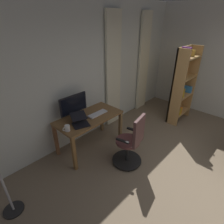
{
  "coord_description": "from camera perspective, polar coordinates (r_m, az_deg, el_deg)",
  "views": [
    {
      "loc": [
        2.54,
        0.06,
        2.47
      ],
      "look_at": [
        0.59,
        -1.78,
        1.05
      ],
      "focal_mm": 28.65,
      "sensor_mm": 36.0,
      "label": 1
    }
  ],
  "objects": [
    {
      "name": "computer_keyboard",
      "position": [
        3.62,
        -4.6,
        -0.56
      ],
      "size": [
        0.43,
        0.14,
        0.02
      ],
      "primitive_type": "cube",
      "color": "silver",
      "rests_on": "desk"
    },
    {
      "name": "desk",
      "position": [
        3.61,
        -7.28,
        -2.88
      ],
      "size": [
        1.31,
        0.67,
        0.74
      ],
      "color": "brown",
      "rests_on": "ground"
    },
    {
      "name": "mug_coffee",
      "position": [
        3.16,
        -14.11,
        -5.02
      ],
      "size": [
        0.14,
        0.09,
        0.11
      ],
      "color": "white",
      "rests_on": "desk"
    },
    {
      "name": "laptop",
      "position": [
        3.31,
        -10.18,
        -2.97
      ],
      "size": [
        0.39,
        0.42,
        0.17
      ],
      "rotation": [
        0.0,
        0.0,
        -0.35
      ],
      "color": "black",
      "rests_on": "desk"
    },
    {
      "name": "curtain_right_panel",
      "position": [
        4.29,
        0.41,
        12.35
      ],
      "size": [
        0.46,
        0.06,
        2.64
      ],
      "primitive_type": "cube",
      "color": "beige",
      "rests_on": "ground"
    },
    {
      "name": "computer_monitor",
      "position": [
        3.51,
        -12.15,
        2.26
      ],
      "size": [
        0.59,
        0.18,
        0.44
      ],
      "color": "black",
      "rests_on": "desk"
    },
    {
      "name": "office_chair",
      "position": [
        3.28,
        6.08,
        -9.88
      ],
      "size": [
        0.56,
        0.56,
        1.03
      ],
      "rotation": [
        0.0,
        0.0,
        3.34
      ],
      "color": "black",
      "rests_on": "ground"
    },
    {
      "name": "curtain_left_panel",
      "position": [
        5.24,
        9.96,
        14.81
      ],
      "size": [
        0.41,
        0.06,
        2.64
      ],
      "primitive_type": "cube",
      "color": "beige",
      "rests_on": "ground"
    },
    {
      "name": "ground_plane",
      "position": [
        3.55,
        31.1,
        -21.48
      ],
      "size": [
        7.46,
        7.46,
        0.0
      ],
      "primitive_type": "plane",
      "color": "#78664F"
    },
    {
      "name": "back_room_partition",
      "position": [
        4.01,
        -5.62,
        12.85
      ],
      "size": [
        5.49,
        0.1,
        2.87
      ],
      "primitive_type": "cube",
      "color": "silver",
      "rests_on": "ground"
    },
    {
      "name": "bookshelf",
      "position": [
        4.87,
        21.29,
        7.75
      ],
      "size": [
        0.77,
        0.3,
        1.91
      ],
      "color": "tan",
      "rests_on": "ground"
    }
  ]
}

